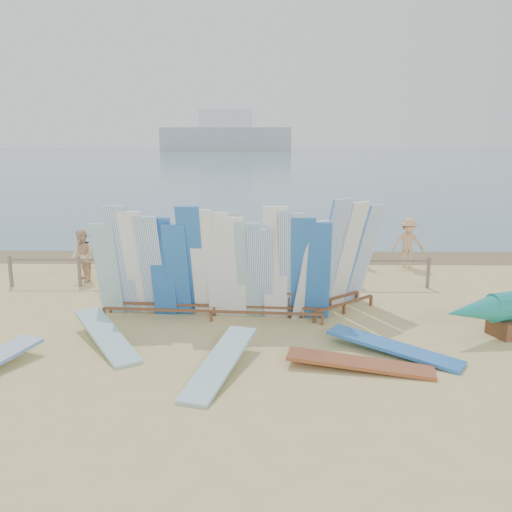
{
  "coord_description": "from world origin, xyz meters",
  "views": [
    {
      "loc": [
        1.31,
        -12.04,
        4.19
      ],
      "look_at": [
        1.1,
        2.22,
        1.09
      ],
      "focal_mm": 38.0,
      "sensor_mm": 36.0,
      "label": 1
    }
  ],
  "objects_px": {
    "flat_board_a": "(107,345)",
    "beachgoer_2": "(82,256)",
    "beachgoer_4": "(215,242)",
    "flat_board_c": "(360,369)",
    "beachgoer_8": "(345,257)",
    "beachgoer_extra_0": "(408,243)",
    "side_surfboard_rack": "(339,260)",
    "beachgoer_9": "(341,240)",
    "beachgoer_5": "(234,239)",
    "stroller": "(289,268)",
    "vendor_table": "(301,302)",
    "beach_chair_right": "(274,272)",
    "flat_board_b": "(220,373)",
    "beach_chair_left": "(258,273)",
    "beachgoer_6": "(248,249)",
    "beachgoer_7": "(359,240)",
    "beachgoer_11": "(115,237)",
    "flat_board_d": "(393,354)",
    "main_surfboard_rack": "(212,268)"
  },
  "relations": [
    {
      "from": "stroller",
      "to": "beachgoer_6",
      "type": "relative_size",
      "value": 0.57
    },
    {
      "from": "flat_board_b",
      "to": "beach_chair_left",
      "type": "xyz_separation_m",
      "value": [
        0.61,
        6.6,
        0.25
      ]
    },
    {
      "from": "flat_board_d",
      "to": "beachgoer_7",
      "type": "height_order",
      "value": "beachgoer_7"
    },
    {
      "from": "beachgoer_2",
      "to": "beachgoer_extra_0",
      "type": "xyz_separation_m",
      "value": [
        10.15,
        1.93,
        0.05
      ]
    },
    {
      "from": "flat_board_a",
      "to": "beachgoer_6",
      "type": "xyz_separation_m",
      "value": [
        2.78,
        5.89,
        0.84
      ]
    },
    {
      "from": "flat_board_a",
      "to": "beachgoer_2",
      "type": "xyz_separation_m",
      "value": [
        -2.14,
        5.09,
        0.78
      ]
    },
    {
      "from": "flat_board_c",
      "to": "beachgoer_5",
      "type": "height_order",
      "value": "beachgoer_5"
    },
    {
      "from": "beachgoer_7",
      "to": "beachgoer_extra_0",
      "type": "xyz_separation_m",
      "value": [
        1.58,
        -0.3,
        -0.03
      ]
    },
    {
      "from": "beachgoer_7",
      "to": "beachgoer_9",
      "type": "bearing_deg",
      "value": -164.48
    },
    {
      "from": "main_surfboard_rack",
      "to": "beachgoer_9",
      "type": "relative_size",
      "value": 3.39
    },
    {
      "from": "beachgoer_6",
      "to": "beachgoer_5",
      "type": "height_order",
      "value": "beachgoer_5"
    },
    {
      "from": "beachgoer_extra_0",
      "to": "flat_board_c",
      "type": "bearing_deg",
      "value": -109.05
    },
    {
      "from": "beachgoer_11",
      "to": "beach_chair_left",
      "type": "bearing_deg",
      "value": -12.95
    },
    {
      "from": "beachgoer_7",
      "to": "main_surfboard_rack",
      "type": "bearing_deg",
      "value": -88.86
    },
    {
      "from": "flat_board_b",
      "to": "beachgoer_9",
      "type": "distance_m",
      "value": 9.58
    },
    {
      "from": "flat_board_a",
      "to": "beach_chair_right",
      "type": "height_order",
      "value": "beach_chair_right"
    },
    {
      "from": "flat_board_a",
      "to": "beach_chair_left",
      "type": "relative_size",
      "value": 3.14
    },
    {
      "from": "beachgoer_9",
      "to": "flat_board_a",
      "type": "bearing_deg",
      "value": 99.03
    },
    {
      "from": "beachgoer_2",
      "to": "beachgoer_11",
      "type": "bearing_deg",
      "value": 132.03
    },
    {
      "from": "flat_board_a",
      "to": "beach_chair_left",
      "type": "bearing_deg",
      "value": 25.57
    },
    {
      "from": "beachgoer_7",
      "to": "beachgoer_6",
      "type": "height_order",
      "value": "beachgoer_7"
    },
    {
      "from": "beachgoer_7",
      "to": "flat_board_a",
      "type": "bearing_deg",
      "value": -92.14
    },
    {
      "from": "stroller",
      "to": "beach_chair_right",
      "type": "bearing_deg",
      "value": -168.81
    },
    {
      "from": "vendor_table",
      "to": "beach_chair_left",
      "type": "xyz_separation_m",
      "value": [
        -1.06,
        3.25,
        -0.09
      ]
    },
    {
      "from": "flat_board_b",
      "to": "flat_board_a",
      "type": "xyz_separation_m",
      "value": [
        -2.48,
        1.36,
        0.0
      ]
    },
    {
      "from": "side_surfboard_rack",
      "to": "beachgoer_9",
      "type": "height_order",
      "value": "side_surfboard_rack"
    },
    {
      "from": "beachgoer_5",
      "to": "beachgoer_9",
      "type": "relative_size",
      "value": 1.05
    },
    {
      "from": "beach_chair_right",
      "to": "beachgoer_11",
      "type": "height_order",
      "value": "beachgoer_11"
    },
    {
      "from": "flat_board_a",
      "to": "beachgoer_2",
      "type": "bearing_deg",
      "value": 78.88
    },
    {
      "from": "beachgoer_4",
      "to": "flat_board_c",
      "type": "bearing_deg",
      "value": -120.53
    },
    {
      "from": "flat_board_c",
      "to": "beachgoer_extra_0",
      "type": "distance_m",
      "value": 8.71
    },
    {
      "from": "flat_board_a",
      "to": "beachgoer_8",
      "type": "height_order",
      "value": "beachgoer_8"
    },
    {
      "from": "beach_chair_left",
      "to": "side_surfboard_rack",
      "type": "bearing_deg",
      "value": -24.95
    },
    {
      "from": "flat_board_d",
      "to": "beach_chair_left",
      "type": "bearing_deg",
      "value": 59.03
    },
    {
      "from": "beachgoer_8",
      "to": "beachgoer_2",
      "type": "bearing_deg",
      "value": -50.61
    },
    {
      "from": "beachgoer_7",
      "to": "beachgoer_2",
      "type": "bearing_deg",
      "value": -126.23
    },
    {
      "from": "flat_board_b",
      "to": "beachgoer_4",
      "type": "bearing_deg",
      "value": 111.94
    },
    {
      "from": "flat_board_d",
      "to": "flat_board_c",
      "type": "bearing_deg",
      "value": 165.06
    },
    {
      "from": "flat_board_b",
      "to": "stroller",
      "type": "distance_m",
      "value": 6.88
    },
    {
      "from": "beachgoer_7",
      "to": "flat_board_b",
      "type": "bearing_deg",
      "value": -75.34
    },
    {
      "from": "flat_board_c",
      "to": "beachgoer_7",
      "type": "xyz_separation_m",
      "value": [
        1.39,
        8.45,
        0.86
      ]
    },
    {
      "from": "flat_board_d",
      "to": "beachgoer_11",
      "type": "relative_size",
      "value": 1.45
    },
    {
      "from": "beachgoer_2",
      "to": "beachgoer_extra_0",
      "type": "bearing_deg",
      "value": 61.51
    },
    {
      "from": "flat_board_d",
      "to": "beachgoer_7",
      "type": "bearing_deg",
      "value": 28.75
    },
    {
      "from": "vendor_table",
      "to": "flat_board_d",
      "type": "xyz_separation_m",
      "value": [
        1.69,
        -2.42,
        -0.34
      ]
    },
    {
      "from": "stroller",
      "to": "beachgoer_extra_0",
      "type": "height_order",
      "value": "beachgoer_extra_0"
    },
    {
      "from": "flat_board_d",
      "to": "flat_board_b",
      "type": "bearing_deg",
      "value": 138.61
    },
    {
      "from": "main_surfboard_rack",
      "to": "stroller",
      "type": "height_order",
      "value": "main_surfboard_rack"
    },
    {
      "from": "beachgoer_4",
      "to": "vendor_table",
      "type": "bearing_deg",
      "value": -116.88
    },
    {
      "from": "vendor_table",
      "to": "beachgoer_2",
      "type": "relative_size",
      "value": 0.65
    }
  ]
}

